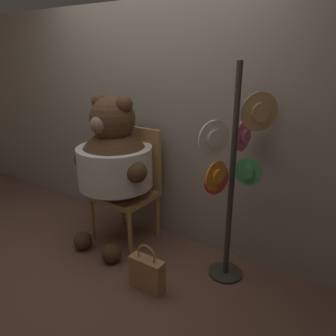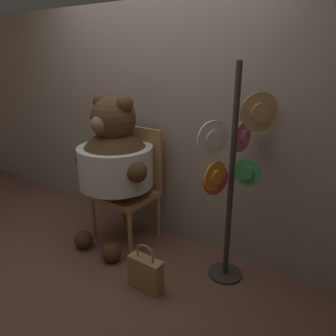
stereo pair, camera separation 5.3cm
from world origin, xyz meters
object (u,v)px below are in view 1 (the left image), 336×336
at_px(chair, 130,181).
at_px(hat_display_rack, 233,171).
at_px(teddy_bear, 114,162).
at_px(handbag_on_ground, 147,273).

height_order(chair, hat_display_rack, hat_display_rack).
bearing_deg(teddy_bear, handbag_on_ground, -31.02).
bearing_deg(handbag_on_ground, chair, 137.66).
xyz_separation_m(hat_display_rack, handbag_on_ground, (-0.45, -0.50, -0.78)).
bearing_deg(hat_display_rack, chair, 176.28).
distance_m(chair, teddy_bear, 0.30).
bearing_deg(hat_display_rack, handbag_on_ground, -131.67).
bearing_deg(chair, teddy_bear, -99.75).
distance_m(teddy_bear, handbag_on_ground, 1.02).
distance_m(teddy_bear, hat_display_rack, 1.11).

